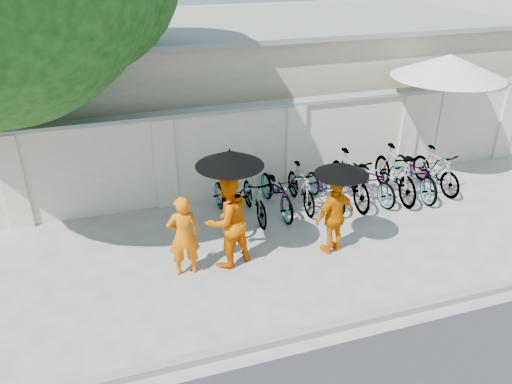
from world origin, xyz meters
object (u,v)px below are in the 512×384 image
object	(u,v)px
monk_center	(227,220)
monk_right	(335,216)
patio_umbrella	(449,67)
monk_left	(183,236)

from	to	relation	value
monk_center	monk_right	xyz separation A→B (m)	(1.99, -0.23, -0.15)
patio_umbrella	monk_center	bearing A→B (deg)	-160.70
monk_left	monk_right	size ratio (longest dim) A/B	1.00
monk_center	patio_umbrella	bearing A→B (deg)	178.19
monk_left	monk_center	world-z (taller)	monk_center
patio_umbrella	monk_left	bearing A→B (deg)	-162.46
monk_right	patio_umbrella	distance (m)	4.81
monk_left	monk_right	world-z (taller)	monk_left
monk_left	patio_umbrella	bearing A→B (deg)	-160.68
monk_center	monk_right	distance (m)	2.00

